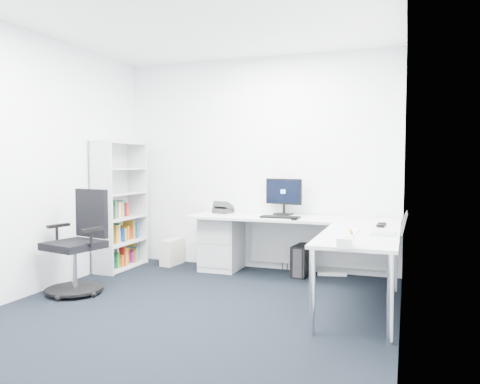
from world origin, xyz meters
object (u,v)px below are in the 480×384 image
(bookshelf, at_px, (120,206))
(l_desk, at_px, (284,252))
(task_chair, at_px, (74,242))
(monitor, at_px, (283,196))
(laptop, at_px, (383,222))

(bookshelf, bearing_deg, l_desk, -1.32)
(l_desk, relative_size, bookshelf, 1.51)
(task_chair, bearing_deg, monitor, 54.83)
(task_chair, bearing_deg, bookshelf, 112.88)
(monitor, bearing_deg, laptop, -32.82)
(monitor, bearing_deg, l_desk, -62.74)
(bookshelf, height_order, laptop, bookshelf)
(l_desk, height_order, laptop, laptop)
(monitor, bearing_deg, task_chair, -125.73)
(l_desk, bearing_deg, monitor, 105.47)
(l_desk, xyz_separation_m, bookshelf, (-2.17, 0.05, 0.45))
(monitor, bearing_deg, bookshelf, -154.50)
(bookshelf, height_order, monitor, bookshelf)
(l_desk, bearing_deg, task_chair, -150.41)
(l_desk, relative_size, task_chair, 2.28)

